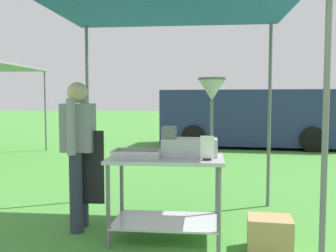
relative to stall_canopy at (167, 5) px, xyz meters
name	(u,v)px	position (x,y,z in m)	size (l,w,h in m)	color
ground_plane	(191,159)	(0.05, 5.06, -2.37)	(70.00, 70.00, 0.00)	#478E38
stall_canopy	(167,5)	(0.00, 0.00, 0.00)	(2.66, 2.53, 2.46)	slate
donut_cart	(166,181)	(0.00, -0.10, -1.77)	(1.15, 0.68, 0.85)	#B7B7BC
donut_tray	(138,155)	(-0.28, -0.13, -1.50)	(0.48, 0.31, 0.07)	#B7B7BC
donut_fryer	(195,127)	(0.29, -0.01, -1.22)	(0.64, 0.28, 0.79)	#B7B7BC
menu_sign	(207,150)	(0.41, -0.27, -1.42)	(0.13, 0.05, 0.23)	black
vendor	(79,148)	(-0.97, 0.10, -1.47)	(0.45, 0.53, 1.61)	#2D3347
supply_crate	(270,234)	(1.00, -0.30, -2.21)	(0.43, 0.35, 0.32)	tan
van_navy	(250,117)	(1.72, 7.64, -1.49)	(5.35, 2.43, 1.69)	navy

